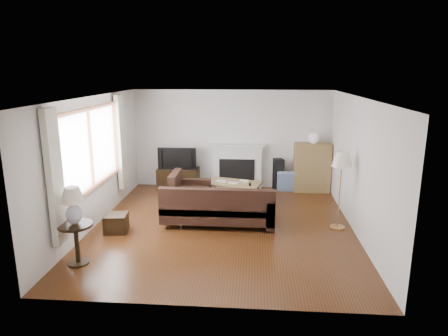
# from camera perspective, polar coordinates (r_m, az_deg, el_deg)

# --- Properties ---
(room) EXTENTS (5.10, 5.60, 2.54)m
(room) POSITION_cam_1_polar(r_m,az_deg,el_deg) (7.52, -0.18, 0.56)
(room) COLOR #4C2711
(room) RESTS_ON ground
(window) EXTENTS (0.12, 2.74, 1.54)m
(window) POSITION_cam_1_polar(r_m,az_deg,el_deg) (7.86, -18.44, 2.65)
(window) COLOR brown
(window) RESTS_ON room
(curtain_near) EXTENTS (0.10, 0.35, 2.10)m
(curtain_near) POSITION_cam_1_polar(r_m,az_deg,el_deg) (6.53, -23.02, -1.29)
(curtain_near) COLOR silver
(curtain_near) RESTS_ON room
(curtain_far) EXTENTS (0.10, 0.35, 2.10)m
(curtain_far) POSITION_cam_1_polar(r_m,az_deg,el_deg) (9.26, -14.49, 3.59)
(curtain_far) COLOR silver
(curtain_far) RESTS_ON room
(fireplace) EXTENTS (1.40, 0.26, 1.15)m
(fireplace) POSITION_cam_1_polar(r_m,az_deg,el_deg) (10.23, 1.87, 0.26)
(fireplace) COLOR white
(fireplace) RESTS_ON room
(tv_stand) EXTENTS (1.06, 0.47, 0.53)m
(tv_stand) POSITION_cam_1_polar(r_m,az_deg,el_deg) (10.34, -6.52, -1.47)
(tv_stand) COLOR black
(tv_stand) RESTS_ON ground
(television) EXTENTS (0.97, 0.13, 0.56)m
(television) POSITION_cam_1_polar(r_m,az_deg,el_deg) (10.21, -6.61, 1.48)
(television) COLOR black
(television) RESTS_ON tv_stand
(speaker_left) EXTENTS (0.24, 0.28, 0.80)m
(speaker_left) POSITION_cam_1_polar(r_m,az_deg,el_deg) (10.31, -4.83, -0.69)
(speaker_left) COLOR black
(speaker_left) RESTS_ON ground
(speaker_right) EXTENTS (0.29, 0.32, 0.80)m
(speaker_right) POSITION_cam_1_polar(r_m,az_deg,el_deg) (10.20, 7.76, -0.91)
(speaker_right) COLOR black
(speaker_right) RESTS_ON ground
(bookshelf) EXTENTS (0.89, 0.42, 1.22)m
(bookshelf) POSITION_cam_1_polar(r_m,az_deg,el_deg) (10.19, 12.44, 0.08)
(bookshelf) COLOR olive
(bookshelf) RESTS_ON ground
(globe_lamp) EXTENTS (0.26, 0.26, 0.26)m
(globe_lamp) POSITION_cam_1_polar(r_m,az_deg,el_deg) (10.04, 12.65, 4.17)
(globe_lamp) COLOR white
(globe_lamp) RESTS_ON bookshelf
(sectional_sofa) EXTENTS (2.38, 1.74, 0.77)m
(sectional_sofa) POSITION_cam_1_polar(r_m,az_deg,el_deg) (7.88, -0.83, -5.38)
(sectional_sofa) COLOR black
(sectional_sofa) RESTS_ON ground
(coffee_table) EXTENTS (1.35, 0.97, 0.48)m
(coffee_table) POSITION_cam_1_polar(r_m,az_deg,el_deg) (9.21, 1.30, -3.46)
(coffee_table) COLOR olive
(coffee_table) RESTS_ON ground
(footstool) EXTENTS (0.45, 0.45, 0.34)m
(footstool) POSITION_cam_1_polar(r_m,az_deg,el_deg) (7.86, -15.14, -7.60)
(footstool) COLOR black
(footstool) RESTS_ON ground
(floor_lamp) EXTENTS (0.43, 0.43, 1.50)m
(floor_lamp) POSITION_cam_1_polar(r_m,az_deg,el_deg) (7.88, 16.21, -3.14)
(floor_lamp) COLOR #BC7A41
(floor_lamp) RESTS_ON ground
(side_table) EXTENTS (0.54, 0.54, 0.67)m
(side_table) POSITION_cam_1_polar(r_m,az_deg,el_deg) (6.75, -20.29, -10.14)
(side_table) COLOR black
(side_table) RESTS_ON ground
(table_lamp) EXTENTS (0.36, 0.36, 0.58)m
(table_lamp) POSITION_cam_1_polar(r_m,az_deg,el_deg) (6.53, -20.74, -5.10)
(table_lamp) COLOR silver
(table_lamp) RESTS_ON side_table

